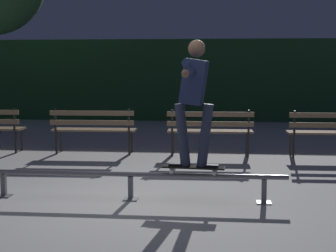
# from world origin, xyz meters

# --- Properties ---
(ground_plane) EXTENTS (90.00, 90.00, 0.00)m
(ground_plane) POSITION_xyz_m (0.00, 0.00, 0.00)
(ground_plane) COLOR #ADAAA8
(hedge_backdrop) EXTENTS (24.00, 1.20, 2.49)m
(hedge_backdrop) POSITION_xyz_m (0.00, 10.10, 1.25)
(hedge_backdrop) COLOR #234C28
(hedge_backdrop) RESTS_ON ground
(grind_rail) EXTENTS (3.92, 0.18, 0.36)m
(grind_rail) POSITION_xyz_m (-0.00, 0.19, 0.27)
(grind_rail) COLOR slate
(grind_rail) RESTS_ON ground
(skateboard) EXTENTS (0.80, 0.28, 0.09)m
(skateboard) POSITION_xyz_m (0.79, 0.19, 0.43)
(skateboard) COLOR black
(skateboard) RESTS_ON grind_rail
(skateboarder) EXTENTS (0.63, 1.40, 1.56)m
(skateboarder) POSITION_xyz_m (0.80, 0.19, 1.36)
(skateboarder) COLOR black
(skateboarder) RESTS_ON skateboard
(park_bench_left_center) EXTENTS (1.61, 0.45, 0.88)m
(park_bench_left_center) POSITION_xyz_m (-1.28, 3.46, 0.54)
(park_bench_left_center) COLOR #282623
(park_bench_left_center) RESTS_ON ground
(park_bench_right_center) EXTENTS (1.61, 0.45, 0.88)m
(park_bench_right_center) POSITION_xyz_m (0.95, 3.46, 0.54)
(park_bench_right_center) COLOR #282623
(park_bench_right_center) RESTS_ON ground
(park_bench_rightmost) EXTENTS (1.61, 0.45, 0.88)m
(park_bench_rightmost) POSITION_xyz_m (3.18, 3.46, 0.54)
(park_bench_rightmost) COLOR #282623
(park_bench_rightmost) RESTS_ON ground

